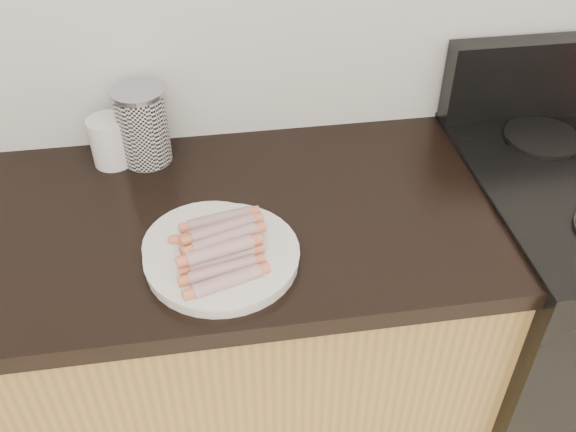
{
  "coord_description": "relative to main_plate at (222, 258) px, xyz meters",
  "views": [
    {
      "loc": [
        -0.18,
        0.67,
        1.74
      ],
      "look_at": [
        -0.03,
        1.62,
        0.94
      ],
      "focal_mm": 40.0,
      "sensor_mm": 36.0,
      "label": 1
    }
  ],
  "objects": [
    {
      "name": "cabinet_base",
      "position": [
        -0.53,
        0.14,
        -0.48
      ],
      "size": [
        2.2,
        0.59,
        0.86
      ],
      "primitive_type": "cube",
      "color": "#A2713B",
      "rests_on": "floor"
    },
    {
      "name": "burner_far_left",
      "position": [
        0.78,
        0.29,
        0.01
      ],
      "size": [
        0.18,
        0.18,
        0.01
      ],
      "primitive_type": "cylinder",
      "color": "black",
      "rests_on": "stove"
    },
    {
      "name": "main_plate",
      "position": [
        0.0,
        0.0,
        0.0
      ],
      "size": [
        0.37,
        0.37,
        0.02
      ],
      "primitive_type": "cylinder",
      "rotation": [
        0.0,
        0.0,
        -0.36
      ],
      "color": "silver",
      "rests_on": "counter_slab"
    },
    {
      "name": "side_plate",
      "position": [
        -0.02,
        0.04,
        -0.0
      ],
      "size": [
        0.29,
        0.29,
        0.02
      ],
      "primitive_type": "cylinder",
      "rotation": [
        0.0,
        0.0,
        -0.16
      ],
      "color": "white",
      "rests_on": "counter_slab"
    },
    {
      "name": "hotdog_pile",
      "position": [
        0.0,
        0.0,
        0.03
      ],
      "size": [
        0.13,
        0.23,
        0.05
      ],
      "rotation": [
        0.0,
        0.0,
        0.24
      ],
      "color": "brown",
      "rests_on": "main_plate"
    },
    {
      "name": "plain_sausages",
      "position": [
        -0.02,
        0.04,
        0.02
      ],
      "size": [
        0.13,
        0.03,
        0.02
      ],
      "rotation": [
        0.0,
        0.0,
        -0.05
      ],
      "color": "tan",
      "rests_on": "side_plate"
    },
    {
      "name": "canister",
      "position": [
        -0.14,
        0.37,
        0.08
      ],
      "size": [
        0.11,
        0.11,
        0.18
      ],
      "rotation": [
        0.0,
        0.0,
        0.39
      ],
      "color": "silver",
      "rests_on": "counter_slab"
    },
    {
      "name": "mug",
      "position": [
        -0.22,
        0.37,
        0.05
      ],
      "size": [
        0.11,
        0.11,
        0.11
      ],
      "primitive_type": "cylinder",
      "rotation": [
        0.0,
        0.0,
        -0.29
      ],
      "color": "silver",
      "rests_on": "counter_slab"
    }
  ]
}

